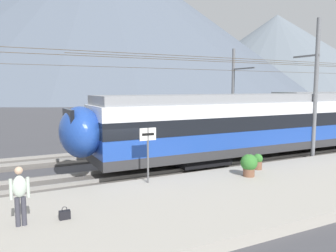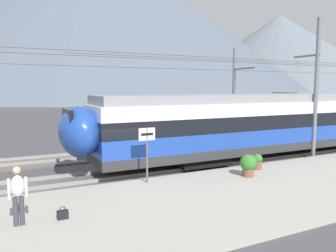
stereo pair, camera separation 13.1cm
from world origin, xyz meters
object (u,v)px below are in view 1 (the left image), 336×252
catenary_mast_far_side (234,92)px  potted_plant_by_shelter (249,164)px  handbag_beside_passenger (65,215)px  catenary_mast_mid (314,88)px  potted_plant_platform_edge (258,161)px  train_near_platform (309,119)px  platform_sign (148,143)px  passenger_walking (20,193)px

catenary_mast_far_side → potted_plant_by_shelter: 13.62m
handbag_beside_passenger → potted_plant_by_shelter: 8.16m
catenary_mast_mid → potted_plant_platform_edge: (-5.29, -1.37, -3.44)m
train_near_platform → catenary_mast_mid: size_ratio=0.64×
catenary_mast_mid → platform_sign: 11.12m
catenary_mast_mid → platform_sign: catenary_mast_mid is taller
train_near_platform → platform_sign: 12.49m
platform_sign → passenger_walking: 5.44m
catenary_mast_far_side → passenger_walking: bearing=-144.5°
platform_sign → train_near_platform: bearing=11.6°
train_near_platform → potted_plant_by_shelter: size_ratio=30.85×
catenary_mast_mid → potted_plant_platform_edge: bearing=-165.5°
potted_plant_platform_edge → catenary_mast_far_side: bearing=57.2°
train_near_platform → catenary_mast_mid: catenary_mast_mid is taller
potted_plant_platform_edge → platform_sign: bearing=177.1°
catenary_mast_far_side → potted_plant_platform_edge: (-6.46, -10.04, -3.13)m
potted_plant_platform_edge → potted_plant_by_shelter: potted_plant_by_shelter is taller
potted_plant_by_shelter → passenger_walking: bearing=-172.5°
train_near_platform → handbag_beside_passenger: train_near_platform is taller
potted_plant_platform_edge → potted_plant_by_shelter: 1.47m
train_near_platform → passenger_walking: bearing=-164.3°
train_near_platform → handbag_beside_passenger: size_ratio=79.12×
handbag_beside_passenger → catenary_mast_far_side: bearing=37.6°
catenary_mast_far_side → potted_plant_by_shelter: size_ratio=48.45×
train_near_platform → potted_plant_platform_edge: size_ratio=40.39×
passenger_walking → potted_plant_by_shelter: 9.31m
catenary_mast_far_side → train_near_platform: bearing=-88.3°
potted_plant_by_shelter → catenary_mast_mid: bearing=18.4°
catenary_mast_mid → handbag_beside_passenger: (-14.56, -3.45, -3.72)m
platform_sign → passenger_walking: (-4.89, -2.29, -0.71)m
catenary_mast_far_side → potted_plant_platform_edge: size_ratio=63.43×
potted_plant_platform_edge → train_near_platform: bearing=22.7°
platform_sign → potted_plant_by_shelter: (4.33, -1.07, -1.09)m
train_near_platform → platform_sign: bearing=-168.4°
train_near_platform → passenger_walking: train_near_platform is taller
catenary_mast_far_side → passenger_walking: 20.93m
train_near_platform → handbag_beside_passenger: (-15.95, -4.87, -1.75)m
train_near_platform → platform_sign: size_ratio=13.45×
catenary_mast_mid → train_near_platform: bearing=45.6°
potted_plant_platform_edge → catenary_mast_mid: bearing=14.5°
catenary_mast_mid → catenary_mast_far_side: (1.18, 8.67, -0.31)m
catenary_mast_mid → handbag_beside_passenger: size_ratio=124.26×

